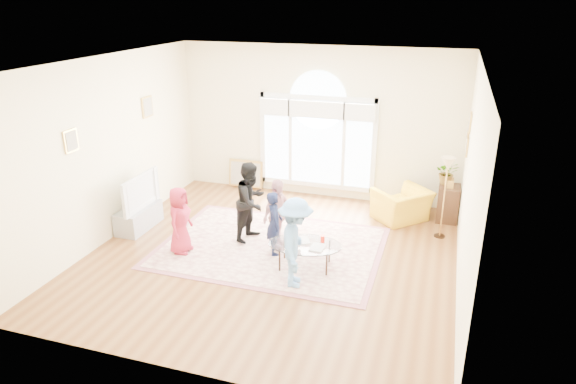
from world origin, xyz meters
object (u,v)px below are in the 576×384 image
(area_rug, at_px, (271,247))
(armchair, at_px, (402,205))
(coffee_table, at_px, (305,245))
(television, at_px, (136,191))
(tv_console, at_px, (139,218))

(area_rug, height_order, armchair, armchair)
(coffee_table, bearing_deg, television, 164.13)
(coffee_table, distance_m, armchair, 2.70)
(tv_console, bearing_deg, armchair, 21.84)
(area_rug, relative_size, armchair, 3.75)
(television, bearing_deg, area_rug, -0.43)
(television, height_order, coffee_table, television)
(tv_console, xyz_separation_m, armchair, (4.68, 1.87, 0.10))
(area_rug, relative_size, coffee_table, 2.85)
(area_rug, xyz_separation_m, coffee_table, (0.76, -0.48, 0.39))
(coffee_table, bearing_deg, tv_console, 164.15)
(tv_console, xyz_separation_m, television, (0.01, 0.00, 0.54))
(area_rug, height_order, television, television)
(television, bearing_deg, coffee_table, -8.45)
(tv_console, distance_m, armchair, 5.04)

